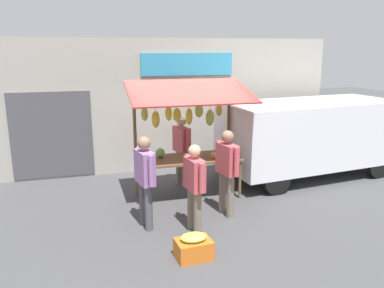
# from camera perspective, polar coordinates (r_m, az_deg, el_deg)

# --- Properties ---
(ground_plane) EXTENTS (40.00, 40.00, 0.00)m
(ground_plane) POSITION_cam_1_polar(r_m,az_deg,el_deg) (8.53, -0.56, -7.71)
(ground_plane) COLOR #424244
(street_backdrop) EXTENTS (9.00, 0.30, 3.40)m
(street_backdrop) POSITION_cam_1_polar(r_m,az_deg,el_deg) (10.16, -4.17, 5.69)
(street_backdrop) COLOR #9E998E
(street_backdrop) RESTS_ON ground
(market_stall) EXTENTS (2.50, 1.46, 2.50)m
(market_stall) POSITION_cam_1_polar(r_m,az_deg,el_deg) (8.14, -0.78, 2.66)
(market_stall) COLOR brown
(market_stall) RESTS_ON ground
(vendor_with_sunhat) EXTENTS (0.43, 0.68, 1.65)m
(vendor_with_sunhat) POSITION_cam_1_polar(r_m,az_deg,el_deg) (8.93, -1.55, -0.15)
(vendor_with_sunhat) COLOR #726656
(vendor_with_sunhat) RESTS_ON ground
(shopper_in_striped_shirt) EXTENTS (0.28, 0.68, 1.58)m
(shopper_in_striped_shirt) POSITION_cam_1_polar(r_m,az_deg,el_deg) (6.65, 0.36, -5.73)
(shopper_in_striped_shirt) COLOR #726656
(shopper_in_striped_shirt) RESTS_ON ground
(shopper_with_ponytail) EXTENTS (0.31, 0.70, 1.68)m
(shopper_with_ponytail) POSITION_cam_1_polar(r_m,az_deg,el_deg) (6.85, -6.94, -4.64)
(shopper_with_ponytail) COLOR #4C4C51
(shopper_with_ponytail) RESTS_ON ground
(shopper_with_shopping_bag) EXTENTS (0.32, 0.70, 1.67)m
(shopper_with_shopping_bag) POSITION_cam_1_polar(r_m,az_deg,el_deg) (7.35, 5.17, -3.35)
(shopper_with_shopping_bag) COLOR #726656
(shopper_with_shopping_bag) RESTS_ON ground
(parked_van) EXTENTS (4.58, 2.32, 1.88)m
(parked_van) POSITION_cam_1_polar(r_m,az_deg,el_deg) (9.96, 16.22, 1.64)
(parked_van) COLOR silver
(parked_van) RESTS_ON ground
(produce_crate_near) EXTENTS (0.57, 0.43, 0.41)m
(produce_crate_near) POSITION_cam_1_polar(r_m,az_deg,el_deg) (6.13, 0.23, -14.91)
(produce_crate_near) COLOR #D1661E
(produce_crate_near) RESTS_ON ground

